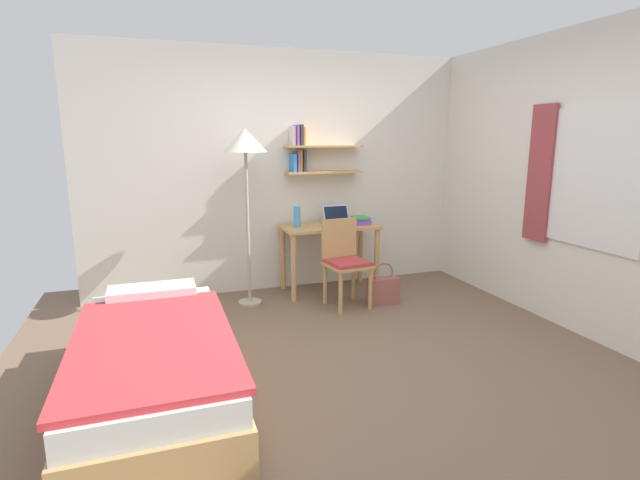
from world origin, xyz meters
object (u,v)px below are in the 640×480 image
(handbag, at_px, (383,290))
(desk_chair, at_px, (345,259))
(standing_lamp, at_px, (245,149))
(desk, at_px, (329,238))
(laptop, at_px, (337,219))
(book_stack, at_px, (361,220))
(bed, at_px, (155,365))
(water_bottle, at_px, (297,217))

(handbag, bearing_deg, desk_chair, 164.02)
(standing_lamp, bearing_deg, desk, 9.14)
(desk, height_order, laptop, laptop)
(standing_lamp, xyz_separation_m, handbag, (1.29, -0.45, -1.42))
(desk_chair, height_order, standing_lamp, standing_lamp)
(desk, relative_size, book_stack, 4.52)
(laptop, bearing_deg, bed, -136.50)
(standing_lamp, relative_size, water_bottle, 7.52)
(desk_chair, xyz_separation_m, standing_lamp, (-0.91, 0.34, 1.08))
(bed, relative_size, desk, 1.90)
(desk_chair, xyz_separation_m, handbag, (0.38, -0.11, -0.33))
(handbag, bearing_deg, bed, -151.59)
(bed, bearing_deg, standing_lamp, 60.65)
(standing_lamp, bearing_deg, laptop, 11.68)
(desk, distance_m, standing_lamp, 1.35)
(standing_lamp, height_order, book_stack, standing_lamp)
(laptop, bearing_deg, handbag, -69.01)
(laptop, distance_m, handbag, 0.96)
(bed, height_order, standing_lamp, standing_lamp)
(standing_lamp, xyz_separation_m, laptop, (1.04, 0.21, -0.77))
(water_bottle, bearing_deg, desk_chair, -53.50)
(desk, bearing_deg, bed, -135.83)
(bed, distance_m, water_bottle, 2.41)
(bed, xyz_separation_m, book_stack, (2.21, 1.77, 0.54))
(bed, relative_size, laptop, 6.50)
(desk, xyz_separation_m, book_stack, (0.36, -0.03, 0.18))
(desk, xyz_separation_m, handbag, (0.37, -0.60, -0.45))
(bed, xyz_separation_m, water_bottle, (1.48, 1.80, 0.62))
(bed, height_order, desk, desk)
(bed, distance_m, desk_chair, 2.27)
(water_bottle, distance_m, book_stack, 0.73)
(water_bottle, bearing_deg, standing_lamp, -165.33)
(desk_chair, relative_size, laptop, 2.86)
(standing_lamp, height_order, water_bottle, standing_lamp)
(desk_chair, bearing_deg, standing_lamp, 159.52)
(water_bottle, height_order, handbag, water_bottle)
(standing_lamp, bearing_deg, handbag, -19.18)
(desk, bearing_deg, desk_chair, -91.49)
(bed, bearing_deg, book_stack, 38.74)
(water_bottle, distance_m, handbag, 1.18)
(desk_chair, relative_size, handbag, 2.01)
(desk_chair, distance_m, laptop, 0.65)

